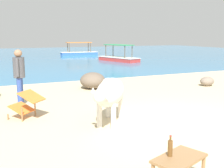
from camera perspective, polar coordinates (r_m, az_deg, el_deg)
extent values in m
cube|color=#CCB78E|center=(6.56, 14.46, -8.49)|extent=(18.00, 14.00, 0.04)
cube|color=teal|center=(27.18, -16.02, 5.31)|extent=(60.00, 36.00, 0.03)
cylinder|color=silver|center=(6.10, 0.30, -6.62)|extent=(0.11, 0.11, 0.56)
cylinder|color=silver|center=(6.17, -2.59, -6.43)|extent=(0.11, 0.11, 0.56)
cylinder|color=silver|center=(6.90, 1.74, -4.64)|extent=(0.11, 0.11, 0.56)
cylinder|color=silver|center=(6.96, -0.82, -4.51)|extent=(0.11, 0.11, 0.56)
ellipsoid|color=silver|center=(6.42, -0.30, -1.61)|extent=(1.38, 1.58, 0.61)
ellipsoid|color=silver|center=(5.50, -2.43, -2.53)|extent=(0.44, 0.48, 0.29)
cone|color=silver|center=(5.44, -0.98, -1.34)|extent=(0.14, 0.14, 0.10)
cone|color=silver|center=(5.51, -3.89, -1.21)|extent=(0.14, 0.14, 0.10)
ellipsoid|color=silver|center=(6.12, -0.84, 0.28)|extent=(0.37, 0.38, 0.20)
cube|color=olive|center=(4.00, 13.57, -14.51)|extent=(0.86, 0.67, 0.04)
cylinder|color=olive|center=(4.44, 13.84, -14.87)|extent=(0.05, 0.05, 0.37)
cylinder|color=olive|center=(4.28, 18.10, -16.05)|extent=(0.05, 0.05, 0.37)
cylinder|color=brown|center=(3.96, 11.76, -12.72)|extent=(0.07, 0.07, 0.22)
cylinder|color=brown|center=(3.90, 11.84, -10.82)|extent=(0.03, 0.03, 0.06)
cylinder|color=red|center=(3.89, 11.86, -10.30)|extent=(0.03, 0.03, 0.02)
cylinder|color=olive|center=(7.24, -20.44, -6.32)|extent=(0.04, 0.04, 0.14)
cylinder|color=olive|center=(7.63, -17.90, -5.35)|extent=(0.04, 0.04, 0.14)
cylinder|color=olive|center=(6.96, -17.88, -5.97)|extent=(0.04, 0.04, 0.34)
cylinder|color=olive|center=(7.36, -15.39, -4.97)|extent=(0.04, 0.04, 0.34)
cube|color=orange|center=(7.26, -17.94, -4.73)|extent=(0.67, 0.67, 0.21)
cube|color=orange|center=(7.00, -16.07, -2.43)|extent=(0.69, 0.70, 0.23)
cylinder|color=#334C99|center=(8.40, -18.32, -1.58)|extent=(0.14, 0.14, 0.82)
cylinder|color=#334C99|center=(8.58, -18.09, -1.34)|extent=(0.14, 0.14, 0.82)
cylinder|color=#4C4C51|center=(8.39, -18.46, 3.23)|extent=(0.32, 0.32, 0.58)
cylinder|color=#4C4C51|center=(8.18, -18.76, 3.26)|extent=(0.09, 0.09, 0.52)
cylinder|color=#4C4C51|center=(8.59, -18.20, 3.59)|extent=(0.09, 0.09, 0.52)
sphere|color=#997051|center=(8.35, -18.62, 5.95)|extent=(0.22, 0.22, 0.22)
ellipsoid|color=#6B5B4C|center=(10.64, -3.96, 0.72)|extent=(1.22, 1.26, 0.62)
ellipsoid|color=gray|center=(11.82, 18.81, 0.53)|extent=(0.59, 0.49, 0.37)
cube|color=#3866B7|center=(28.61, -6.72, 6.16)|extent=(3.66, 1.32, 0.28)
cube|color=white|center=(28.59, -6.73, 6.48)|extent=(3.74, 1.38, 0.04)
cylinder|color=brown|center=(29.22, -4.87, 7.48)|extent=(0.06, 0.06, 0.95)
cylinder|color=brown|center=(28.48, -4.43, 7.42)|extent=(0.06, 0.06, 0.95)
cylinder|color=brown|center=(28.70, -9.05, 7.34)|extent=(0.06, 0.06, 0.95)
cylinder|color=brown|center=(27.95, -8.72, 7.28)|extent=(0.06, 0.06, 0.95)
cube|color=orange|center=(28.55, -6.77, 8.40)|extent=(2.57, 1.09, 0.06)
cube|color=#C63833|center=(21.93, 1.35, 5.05)|extent=(2.12, 3.76, 0.28)
cube|color=white|center=(21.91, 1.35, 5.46)|extent=(2.20, 3.85, 0.04)
cylinder|color=brown|center=(21.38, 4.11, 6.55)|extent=(0.06, 0.06, 0.95)
cylinder|color=brown|center=(20.84, 2.62, 6.47)|extent=(0.06, 0.06, 0.95)
cylinder|color=brown|center=(22.94, 0.21, 6.81)|extent=(0.06, 0.06, 0.95)
cylinder|color=brown|center=(22.43, -1.26, 6.74)|extent=(0.06, 0.06, 0.95)
cube|color=#339356|center=(21.86, 1.36, 7.97)|extent=(1.64, 2.68, 0.06)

